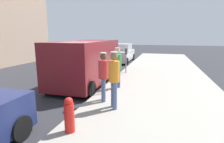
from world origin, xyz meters
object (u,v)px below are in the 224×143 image
Objects in this scene: parked_sedan_ahead at (121,54)px; fire_hydrant at (69,115)px; pedestrian_in_orange at (114,76)px; parking_meter_far at (126,56)px; parking_meter_near at (105,68)px; parked_van at (87,61)px; pedestrian_in_red at (103,74)px; pedestrian_in_green at (117,65)px.

parked_sedan_ahead reaches higher than fire_hydrant.
pedestrian_in_orange is 11.39m from parked_sedan_ahead.
fire_hydrant is (0.10, -7.24, -0.61)m from parking_meter_far.
pedestrian_in_orange is at bearing -82.45° from parking_meter_far.
fire_hydrant is at bearing -88.09° from parking_meter_near.
pedestrian_in_orange is at bearing -60.89° from parking_meter_near.
pedestrian_in_orange is 0.34× the size of parked_van.
parking_meter_near is at bearing -90.00° from parking_meter_far.
pedestrian_in_red is 1.98× the size of fire_hydrant.
pedestrian_in_red reaches higher than fire_hydrant.
pedestrian_in_red reaches higher than parking_meter_far.
parked_sedan_ahead is (-1.58, 5.58, -0.43)m from parking_meter_far.
pedestrian_in_red is 0.95× the size of pedestrian_in_orange.
fire_hydrant is (1.68, -12.83, -0.18)m from parked_sedan_ahead.
parking_meter_near is 1.77× the size of fire_hydrant.
parking_meter_far is 2.88m from parked_van.
parked_van reaches higher than parked_sedan_ahead.
parked_sedan_ahead is at bearing 105.82° from parking_meter_far.
pedestrian_in_green is at bearing -26.89° from parked_van.
parked_van reaches higher than pedestrian_in_green.
pedestrian_in_red is 3.09m from parked_van.
pedestrian_in_green reaches higher than parking_meter_far.
pedestrian_in_green is 1.66m from pedestrian_in_red.
pedestrian_in_orange is (0.44, -2.18, 0.02)m from pedestrian_in_green.
pedestrian_in_orange is 1.90m from fire_hydrant.
parked_sedan_ahead is (-1.80, 10.61, -0.38)m from pedestrian_in_red.
parked_van is (-1.80, 0.91, -0.01)m from pedestrian_in_green.
parked_van is at bearing 153.11° from pedestrian_in_green.
parked_van is 1.19× the size of parked_sedan_ahead.
pedestrian_in_orange is 2.08× the size of fire_hydrant.
pedestrian_in_green reaches higher than parking_meter_near.
fire_hydrant is at bearing -82.53° from parked_sedan_ahead.
pedestrian_in_green reaches higher than fire_hydrant.
pedestrian_in_green reaches higher than parked_sedan_ahead.
parking_meter_far is 0.87× the size of pedestrian_in_green.
fire_hydrant is (-0.12, -2.21, -0.56)m from pedestrian_in_red.
parked_van is at bearing 125.85° from pedestrian_in_orange.
pedestrian_in_red is 0.33× the size of parked_van.
parking_meter_far is 1.77× the size of fire_hydrant.
parked_sedan_ahead is (-1.88, 8.96, -0.41)m from pedestrian_in_green.
parking_meter_far is at bearing 58.68° from parked_van.
pedestrian_in_orange is (0.74, -1.32, 0.00)m from parking_meter_near.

